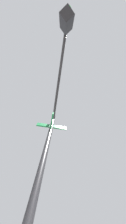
{
  "coord_description": "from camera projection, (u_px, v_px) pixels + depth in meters",
  "views": [
    {
      "loc": [
        -5.7,
        -5.61,
        1.69
      ],
      "look_at": [
        -6.23,
        -6.05,
        3.97
      ],
      "focal_mm": 17.06,
      "sensor_mm": 36.0,
      "label": 1
    }
  ],
  "objects": [
    {
      "name": "traffic_signal_near",
      "position": [
        56.0,
        86.0,
        2.6
      ],
      "size": [
        2.64,
        2.96,
        6.11
      ],
      "color": "black",
      "rests_on": "ground_plane"
    }
  ]
}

